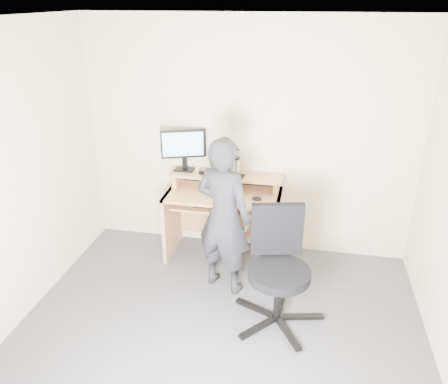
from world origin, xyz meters
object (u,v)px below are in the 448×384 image
(monitor, at_px, (184,146))
(person, at_px, (224,216))
(office_chair, at_px, (278,263))
(desk, at_px, (225,207))

(monitor, bearing_deg, person, -70.87)
(person, bearing_deg, office_chair, 167.01)
(desk, bearing_deg, monitor, 169.33)
(desk, height_order, person, person)
(monitor, xyz_separation_m, person, (0.58, -0.71, -0.41))
(desk, relative_size, person, 0.78)
(office_chair, relative_size, person, 0.66)
(office_chair, bearing_deg, desk, 111.25)
(monitor, bearing_deg, office_chair, -63.40)
(desk, relative_size, office_chair, 1.18)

